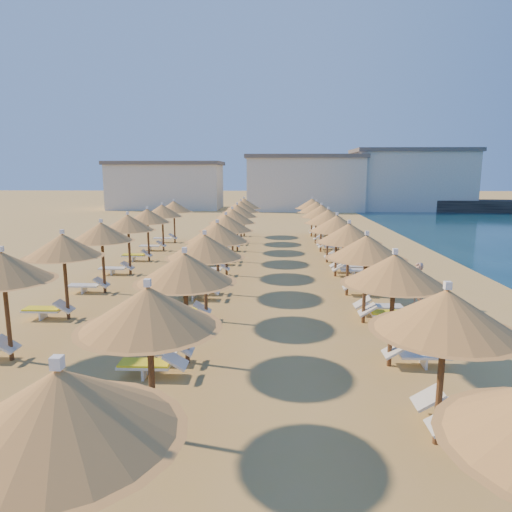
{
  "coord_description": "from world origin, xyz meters",
  "views": [
    {
      "loc": [
        -0.51,
        -16.36,
        5.06
      ],
      "look_at": [
        -1.24,
        4.0,
        1.3
      ],
      "focal_mm": 32.0,
      "sensor_mm": 36.0,
      "label": 1
    }
  ],
  "objects_px": {
    "parasol_row_west": "(217,234)",
    "beachgoer_c": "(344,250)",
    "parasol_row_east": "(349,234)",
    "beachgoer_a": "(417,285)",
    "jetty": "(506,206)",
    "beachgoer_b": "(366,259)"
  },
  "relations": [
    {
      "from": "parasol_row_west",
      "to": "beachgoer_c",
      "type": "xyz_separation_m",
      "value": [
        6.25,
        6.6,
        -1.78
      ]
    },
    {
      "from": "parasol_row_east",
      "to": "beachgoer_a",
      "type": "bearing_deg",
      "value": -32.98
    },
    {
      "from": "beachgoer_c",
      "to": "beachgoer_a",
      "type": "relative_size",
      "value": 0.91
    },
    {
      "from": "parasol_row_east",
      "to": "beachgoer_a",
      "type": "height_order",
      "value": "parasol_row_east"
    },
    {
      "from": "parasol_row_east",
      "to": "beachgoer_a",
      "type": "distance_m",
      "value": 3.33
    },
    {
      "from": "jetty",
      "to": "beachgoer_b",
      "type": "xyz_separation_m",
      "value": [
        -25.26,
        -37.52,
        0.12
      ]
    },
    {
      "from": "jetty",
      "to": "beachgoer_c",
      "type": "xyz_separation_m",
      "value": [
        -25.85,
        -34.41,
        0.03
      ]
    },
    {
      "from": "parasol_row_east",
      "to": "beachgoer_b",
      "type": "relative_size",
      "value": 21.89
    },
    {
      "from": "parasol_row_west",
      "to": "jetty",
      "type": "bearing_deg",
      "value": 51.94
    },
    {
      "from": "beachgoer_b",
      "to": "beachgoer_c",
      "type": "bearing_deg",
      "value": 162.99
    },
    {
      "from": "beachgoer_a",
      "to": "parasol_row_west",
      "type": "bearing_deg",
      "value": -124.17
    },
    {
      "from": "beachgoer_b",
      "to": "beachgoer_c",
      "type": "distance_m",
      "value": 3.16
    },
    {
      "from": "beachgoer_c",
      "to": "beachgoer_a",
      "type": "distance_m",
      "value": 8.29
    },
    {
      "from": "beachgoer_c",
      "to": "beachgoer_b",
      "type": "bearing_deg",
      "value": -29.94
    },
    {
      "from": "parasol_row_east",
      "to": "beachgoer_b",
      "type": "xyz_separation_m",
      "value": [
        1.47,
        3.5,
        -1.7
      ]
    },
    {
      "from": "jetty",
      "to": "beachgoer_b",
      "type": "relative_size",
      "value": 17.32
    },
    {
      "from": "jetty",
      "to": "beachgoer_c",
      "type": "distance_m",
      "value": 43.04
    },
    {
      "from": "parasol_row_west",
      "to": "beachgoer_b",
      "type": "height_order",
      "value": "parasol_row_west"
    },
    {
      "from": "jetty",
      "to": "beachgoer_c",
      "type": "bearing_deg",
      "value": -118.71
    },
    {
      "from": "beachgoer_a",
      "to": "jetty",
      "type": "bearing_deg",
      "value": 127.38
    },
    {
      "from": "jetty",
      "to": "parasol_row_west",
      "type": "distance_m",
      "value": 52.12
    },
    {
      "from": "beachgoer_b",
      "to": "beachgoer_a",
      "type": "bearing_deg",
      "value": -17.44
    }
  ]
}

